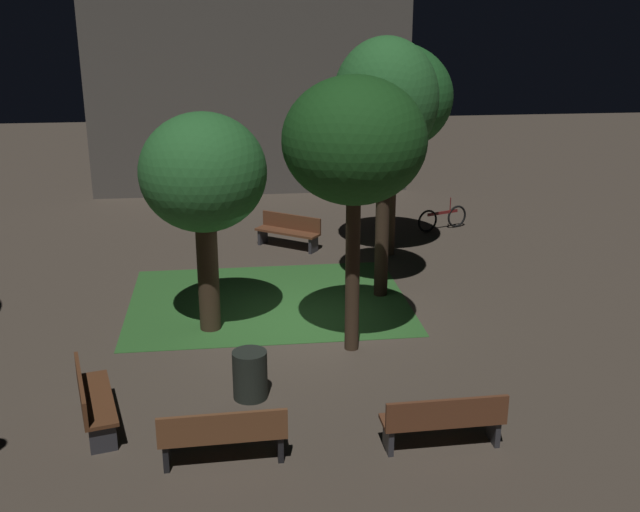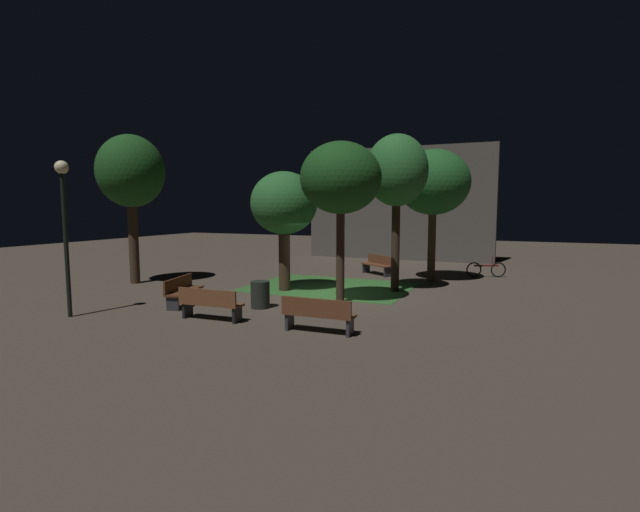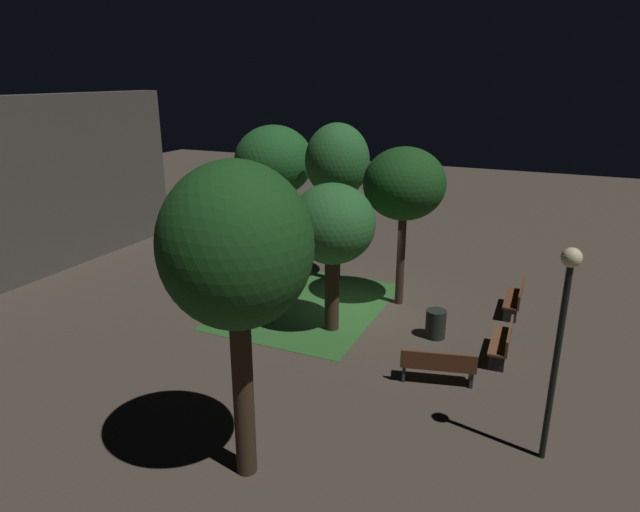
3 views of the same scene
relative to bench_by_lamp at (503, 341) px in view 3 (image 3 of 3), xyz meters
name	(u,v)px [view 3 (image 3 of 3)]	position (x,y,z in m)	size (l,w,h in m)	color
ground_plane	(354,306)	(1.59, 4.81, -0.48)	(60.00, 60.00, 0.00)	#473D33
grass_lawn	(308,305)	(0.99, 6.17, -0.48)	(6.06, 4.62, 0.01)	#2D6028
bench_by_lamp	(503,341)	(0.00, 0.00, 0.00)	(1.81, 0.53, 0.88)	brown
bench_near_trees	(515,298)	(3.18, 0.00, 0.00)	(1.81, 0.52, 0.88)	brown
bench_front_right	(221,268)	(1.77, 10.04, 0.00)	(1.73, 1.45, 0.88)	brown
bench_back_row	(438,365)	(-2.00, 1.28, 0.00)	(0.89, 1.86, 0.88)	#512D19
tree_back_left	(337,163)	(3.52, 6.24, 3.81)	(2.21, 2.21, 5.63)	#2D2116
tree_lawn_side	(274,162)	(4.31, 9.14, 3.55)	(2.96, 2.96, 5.40)	#423021
tree_right_canopy	(404,185)	(2.41, 3.55, 3.45)	(2.55, 2.55, 5.09)	#38281C
tree_near_wall	(236,250)	(-6.57, 3.87, 3.92)	(2.60, 2.60, 5.89)	#38281C
tree_left_canopy	(332,226)	(-0.26, 4.81, 2.66)	(2.42, 2.42, 4.34)	#38281C
lamp_post_plaza_west	(562,320)	(-3.86, -1.21, 2.47)	(0.36, 0.36, 4.31)	black
trash_bin	(436,324)	(0.44, 1.89, -0.07)	(0.58, 0.58, 0.82)	black
bicycle	(258,236)	(6.35, 11.18, -0.14)	(1.62, 0.69, 0.93)	black
building_wall_backdrop	(62,182)	(1.06, 16.60, 2.76)	(10.83, 0.80, 6.49)	#4C4742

